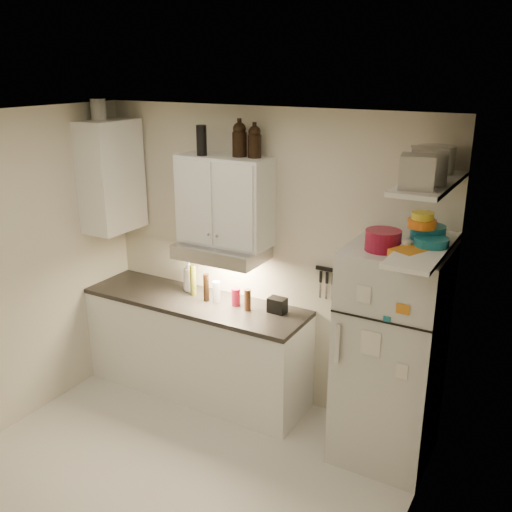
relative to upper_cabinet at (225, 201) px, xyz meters
The scene contains 35 objects.
floor 2.29m from the upper_cabinet, 77.33° to the right, with size 3.20×3.00×0.02m, color silver.
ceiling 1.58m from the upper_cabinet, 77.33° to the right, with size 3.20×3.00×0.02m, color white.
back_wall 0.63m from the upper_cabinet, 30.26° to the left, with size 3.20×0.02×2.60m, color beige.
right_wall 2.39m from the upper_cabinet, 34.95° to the right, with size 0.02×3.00×2.60m, color beige.
base_cabinet 1.41m from the upper_cabinet, 151.63° to the right, with size 2.10×0.60×0.88m, color white.
countertop 0.97m from the upper_cabinet, 151.63° to the right, with size 2.10×0.62×0.04m, color #282422.
upper_cabinet is the anchor object (origin of this frame).
side_cabinet 1.15m from the upper_cabinet, behind, with size 0.33×0.55×1.00m, color white.
range_hood 0.44m from the upper_cabinet, 90.00° to the right, with size 0.76×0.46×0.12m, color silver.
fridge 1.84m from the upper_cabinet, ahead, with size 0.70×0.68×1.70m, color silver.
shelf_hi 1.82m from the upper_cabinet, 10.05° to the right, with size 0.30×0.95×0.03m, color white.
shelf_lo 1.78m from the upper_cabinet, 10.05° to the right, with size 0.30×0.95×0.03m, color white.
knife_strip 1.13m from the upper_cabinet, ahead, with size 0.42×0.02×0.03m, color black.
dutch_oven 1.49m from the upper_cabinet, 10.99° to the right, with size 0.25×0.25×0.14m, color maroon.
book_stack 1.73m from the upper_cabinet, 13.58° to the right, with size 0.18×0.23×0.08m, color orange.
spice_jar 1.66m from the upper_cabinet, 10.62° to the right, with size 0.06×0.06×0.10m, color silver.
stock_pot 1.77m from the upper_cabinet, ahead, with size 0.26×0.26×0.18m, color silver.
tin_a 1.86m from the upper_cabinet, 12.91° to the right, with size 0.22×0.20×0.22m, color #AAAAAD.
tin_b 1.89m from the upper_cabinet, 18.97° to the right, with size 0.20×0.20×0.20m, color #AAAAAD.
bowl_teal 1.73m from the upper_cabinet, ahead, with size 0.24×0.24×0.10m, color #166A7B.
bowl_orange 1.71m from the upper_cabinet, ahead, with size 0.19×0.19×0.06m, color orange.
bowl_yellow 1.71m from the upper_cabinet, ahead, with size 0.15×0.15×0.05m, color yellow.
plates 1.80m from the upper_cabinet, ahead, with size 0.23×0.23×0.06m, color #166A7B.
growler_a 0.53m from the upper_cabinet, 13.97° to the left, with size 0.12×0.12×0.28m, color black, non-canonical shape.
growler_b 0.57m from the upper_cabinet, ahead, with size 0.11×0.11×0.26m, color black, non-canonical shape.
thermos_a 0.50m from the upper_cabinet, 156.82° to the right, with size 0.06×0.06×0.19m, color black.
thermos_b 0.53m from the upper_cabinet, 158.13° to the right, with size 0.09×0.09×0.25m, color black.
side_jar 1.42m from the upper_cabinet, behind, with size 0.14×0.14×0.18m, color silver.
soap_bottle 0.84m from the upper_cabinet, behind, with size 0.13×0.13×0.34m, color white.
pepper_mill 0.86m from the upper_cabinet, 20.29° to the right, with size 0.06×0.06×0.19m, color brown.
oil_bottle 0.83m from the upper_cabinet, behind, with size 0.06×0.06×0.29m, color #5F6218.
vinegar_bottle 0.80m from the upper_cabinet, 143.39° to the right, with size 0.05×0.05×0.25m, color black.
clear_bottle 0.81m from the upper_cabinet, 119.35° to the right, with size 0.06×0.06×0.19m, color silver.
red_jar 0.84m from the upper_cabinet, 24.82° to the right, with size 0.08×0.08×0.16m, color maroon.
caddy 0.99m from the upper_cabinet, ahead, with size 0.15×0.11×0.13m, color black.
Camera 1 is at (2.25, -2.62, 2.91)m, focal length 40.00 mm.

